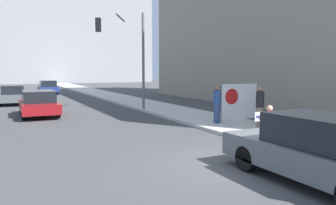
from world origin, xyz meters
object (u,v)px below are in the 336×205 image
at_px(protest_banner, 239,101).
at_px(car_on_road_nearest, 39,103).
at_px(seated_protester, 270,121).
at_px(car_on_road_midblock, 12,95).
at_px(traffic_light_pole, 127,45).
at_px(car_on_road_distant, 48,87).
at_px(pedestrian_behind, 217,104).
at_px(parked_car_curbside, 321,150).
at_px(jogger_on_sidewalk, 260,106).

xyz_separation_m(protest_banner, car_on_road_nearest, (-8.23, 7.13, -0.36)).
distance_m(seated_protester, car_on_road_midblock, 20.31).
distance_m(traffic_light_pole, car_on_road_distant, 18.52).
relative_size(pedestrian_behind, traffic_light_pole, 0.29).
relative_size(pedestrian_behind, car_on_road_nearest, 0.38).
bearing_deg(car_on_road_midblock, car_on_road_distant, 70.17).
bearing_deg(seated_protester, parked_car_curbside, -125.03).
relative_size(traffic_light_pole, parked_car_curbside, 1.28).
height_order(parked_car_curbside, car_on_road_nearest, parked_car_curbside).
bearing_deg(parked_car_curbside, traffic_light_pole, 87.75).
height_order(pedestrian_behind, car_on_road_midblock, pedestrian_behind).
xyz_separation_m(protest_banner, traffic_light_pole, (-3.06, 7.09, 3.03)).
height_order(jogger_on_sidewalk, car_on_road_midblock, jogger_on_sidewalk).
distance_m(car_on_road_midblock, car_on_road_distant, 10.78).
bearing_deg(car_on_road_nearest, car_on_road_distant, 82.19).
distance_m(protest_banner, parked_car_curbside, 8.24).
xyz_separation_m(pedestrian_behind, traffic_light_pole, (-1.77, 7.14, 3.09)).
xyz_separation_m(jogger_on_sidewalk, car_on_road_nearest, (-7.96, 8.84, -0.30)).
xyz_separation_m(jogger_on_sidewalk, pedestrian_behind, (-1.02, 1.67, -0.01)).
relative_size(jogger_on_sidewalk, car_on_road_midblock, 0.38).
distance_m(traffic_light_pole, car_on_road_midblock, 10.67).
bearing_deg(car_on_road_midblock, parked_car_curbside, -75.48).
xyz_separation_m(car_on_road_midblock, car_on_road_distant, (3.66, 10.14, 0.01)).
height_order(protest_banner, car_on_road_midblock, protest_banner).
bearing_deg(car_on_road_midblock, traffic_light_pole, -51.05).
bearing_deg(parked_car_curbside, protest_banner, 63.87).
bearing_deg(parked_car_curbside, car_on_road_midblock, 104.52).
xyz_separation_m(car_on_road_nearest, car_on_road_distant, (2.47, 17.97, 0.01)).
height_order(protest_banner, traffic_light_pole, traffic_light_pole).
xyz_separation_m(pedestrian_behind, car_on_road_nearest, (-6.94, 7.18, -0.30)).
bearing_deg(parked_car_curbside, jogger_on_sidewalk, 59.45).
xyz_separation_m(seated_protester, car_on_road_nearest, (-6.55, 10.95, -0.06)).
distance_m(parked_car_curbside, car_on_road_nearest, 15.24).
xyz_separation_m(traffic_light_pole, car_on_road_distant, (-2.70, 18.01, -3.37)).
height_order(seated_protester, jogger_on_sidewalk, jogger_on_sidewalk).
bearing_deg(jogger_on_sidewalk, traffic_light_pole, -109.77).
relative_size(jogger_on_sidewalk, traffic_light_pole, 0.29).
distance_m(jogger_on_sidewalk, car_on_road_distant, 27.37).
xyz_separation_m(traffic_light_pole, car_on_road_midblock, (-6.36, 7.87, -3.38)).
relative_size(protest_banner, traffic_light_pole, 0.37).
relative_size(car_on_road_nearest, car_on_road_distant, 1.08).
height_order(car_on_road_nearest, car_on_road_midblock, car_on_road_midblock).
bearing_deg(car_on_road_midblock, jogger_on_sidewalk, -61.25).
xyz_separation_m(pedestrian_behind, protest_banner, (1.29, 0.04, 0.06)).
relative_size(car_on_road_nearest, car_on_road_midblock, 0.99).
height_order(jogger_on_sidewalk, parked_car_curbside, jogger_on_sidewalk).
bearing_deg(car_on_road_midblock, protest_banner, -57.81).
bearing_deg(car_on_road_distant, traffic_light_pole, -81.46).
xyz_separation_m(car_on_road_nearest, car_on_road_midblock, (-1.19, 7.83, 0.00)).
bearing_deg(car_on_road_nearest, car_on_road_midblock, 98.65).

